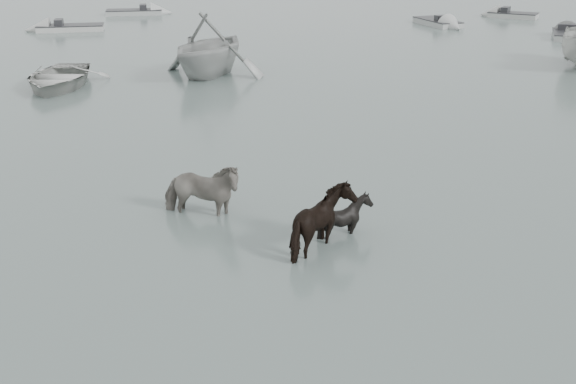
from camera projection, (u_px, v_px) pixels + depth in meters
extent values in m
plane|color=#546461|center=(340.00, 235.00, 16.60)|extent=(140.00, 140.00, 0.00)
imported|color=black|center=(201.00, 182.00, 17.37)|extent=(2.20, 1.35, 1.73)
imported|color=black|center=(325.00, 216.00, 15.54)|extent=(1.58, 1.78, 1.62)
imported|color=black|center=(346.00, 208.00, 16.46)|extent=(1.38, 1.30, 1.26)
imported|color=#B6B7B2|center=(57.00, 75.00, 30.92)|extent=(3.73, 5.20, 1.07)
imported|color=#AAADAA|center=(209.00, 43.00, 32.83)|extent=(6.78, 7.20, 3.02)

